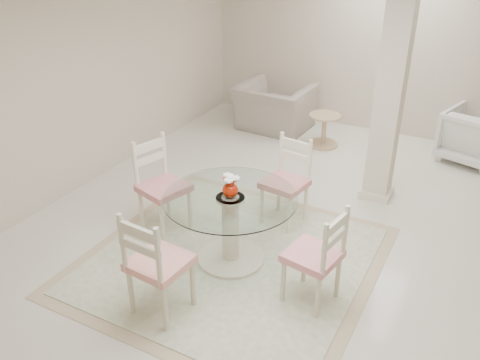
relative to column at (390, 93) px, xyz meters
The scene contains 13 objects.
ground 1.94m from the column, 111.04° to the right, with size 7.00×7.00×0.00m, color silver.
room_shell 1.48m from the column, 111.04° to the right, with size 6.02×7.02×2.71m.
column is the anchor object (origin of this frame).
area_rug 2.66m from the column, 114.97° to the right, with size 2.85×2.85×0.02m.
dining_table 2.49m from the column, 114.97° to the right, with size 1.31×1.31×0.76m.
red_vase 2.34m from the column, 114.95° to the right, with size 0.18×0.17×0.24m.
dining_chair_east 2.40m from the column, 89.09° to the right, with size 0.51×0.51×1.10m.
dining_chair_north 1.53m from the column, 125.99° to the right, with size 0.51×0.51×1.12m.
dining_chair_west 2.82m from the column, 136.41° to the right, with size 0.58×0.58×1.18m.
dining_chair_south 3.38m from the column, 110.45° to the right, with size 0.50×0.51×1.17m.
recliner_taupe 2.73m from the column, 145.60° to the left, with size 1.15×1.00×0.75m, color gray.
armchair_white 2.15m from the column, 60.67° to the left, with size 0.81×0.83×0.76m, color white.
side_table 1.98m from the column, 134.08° to the left, with size 0.48×0.48×0.50m.
Camera 1 is at (1.63, -4.50, 3.19)m, focal length 38.00 mm.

